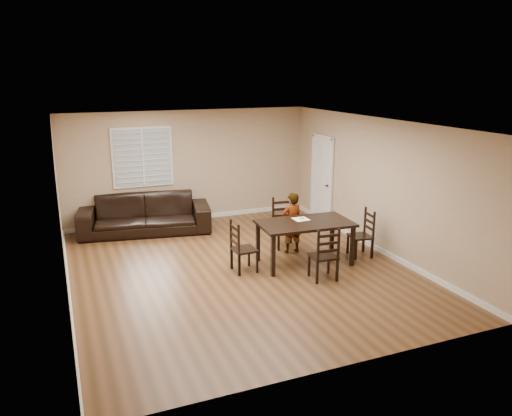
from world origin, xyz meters
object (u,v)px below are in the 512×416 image
(sofa, at_px, (145,214))
(chair_right, at_px, (366,235))
(dining_table, at_px, (305,226))
(chair_left, at_px, (238,249))
(donut, at_px, (302,218))
(chair_far, at_px, (326,257))
(child, at_px, (292,223))
(chair_near, at_px, (283,223))

(sofa, bearing_deg, chair_right, -29.97)
(dining_table, relative_size, chair_left, 1.87)
(chair_right, bearing_deg, donut, -95.05)
(chair_far, distance_m, donut, 1.19)
(donut, distance_m, sofa, 3.86)
(donut, bearing_deg, sofa, 131.02)
(chair_far, distance_m, sofa, 4.69)
(sofa, bearing_deg, dining_table, -41.36)
(dining_table, height_order, chair_left, chair_left)
(chair_right, distance_m, child, 1.49)
(chair_left, bearing_deg, chair_far, -129.91)
(chair_right, relative_size, child, 0.76)
(chair_far, height_order, chair_left, chair_far)
(chair_right, bearing_deg, dining_table, -86.41)
(chair_right, height_order, sofa, chair_right)
(chair_left, height_order, chair_right, chair_left)
(dining_table, distance_m, sofa, 3.98)
(dining_table, xyz_separation_m, chair_far, (-0.06, -0.92, -0.29))
(donut, bearing_deg, chair_left, -174.46)
(dining_table, distance_m, child, 0.65)
(chair_left, distance_m, donut, 1.43)
(chair_near, relative_size, donut, 10.77)
(chair_near, xyz_separation_m, chair_right, (1.25, -1.20, -0.04))
(dining_table, distance_m, donut, 0.23)
(child, bearing_deg, chair_near, -97.39)
(chair_right, height_order, child, child)
(chair_far, xyz_separation_m, child, (0.09, 1.56, 0.18))
(dining_table, xyz_separation_m, sofa, (-2.49, 3.09, -0.31))
(sofa, bearing_deg, donut, -39.13)
(chair_far, height_order, donut, chair_far)
(chair_far, xyz_separation_m, chair_left, (-1.27, 0.99, -0.01))
(chair_left, distance_m, child, 1.49)
(chair_far, height_order, sofa, chair_far)
(dining_table, bearing_deg, chair_right, -0.34)
(chair_near, bearing_deg, child, -87.94)
(chair_near, xyz_separation_m, chair_left, (-1.40, -1.05, -0.03))
(dining_table, xyz_separation_m, chair_left, (-1.33, 0.06, -0.30))
(dining_table, relative_size, chair_near, 1.74)
(chair_near, height_order, chair_left, chair_near)
(child, bearing_deg, donut, 86.21)
(dining_table, height_order, chair_right, chair_right)
(chair_far, bearing_deg, dining_table, -88.50)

